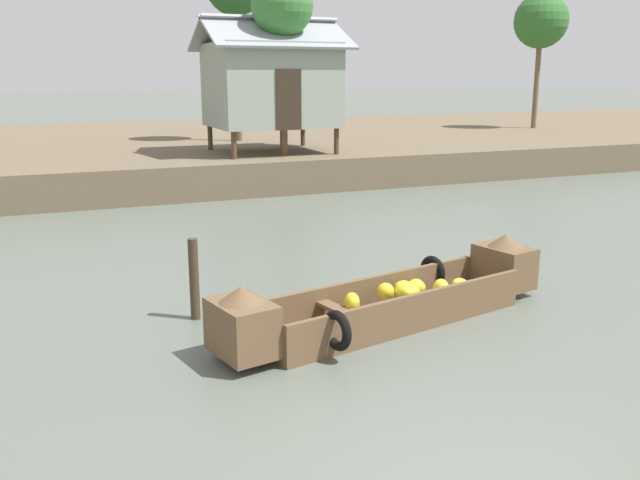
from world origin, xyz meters
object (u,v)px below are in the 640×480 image
at_px(palm_tree_mid, 282,8).
at_px(mooring_post, 194,279).
at_px(stilt_house_right, 270,83).
at_px(palm_tree_far, 541,22).
at_px(banana_boat, 392,299).

bearing_deg(palm_tree_mid, mooring_post, -115.99).
xyz_separation_m(stilt_house_right, mooring_post, (-5.25, -11.88, -2.61)).
bearing_deg(stilt_house_right, palm_tree_far, 18.70).
relative_size(stilt_house_right, palm_tree_mid, 0.82).
relative_size(banana_boat, palm_tree_far, 0.89).
xyz_separation_m(palm_tree_far, mooring_post, (-20.18, -16.94, -5.26)).
bearing_deg(mooring_post, stilt_house_right, 66.15).
xyz_separation_m(banana_boat, palm_tree_mid, (2.82, 12.26, 5.09)).
relative_size(banana_boat, mooring_post, 4.57).
height_order(palm_tree_far, mooring_post, palm_tree_far).
height_order(stilt_house_right, mooring_post, stilt_house_right).
bearing_deg(stilt_house_right, banana_boat, -101.64).
distance_m(banana_boat, palm_tree_mid, 13.57).
xyz_separation_m(stilt_house_right, palm_tree_mid, (0.12, -0.87, 2.22)).
bearing_deg(palm_tree_mid, banana_boat, -102.96).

